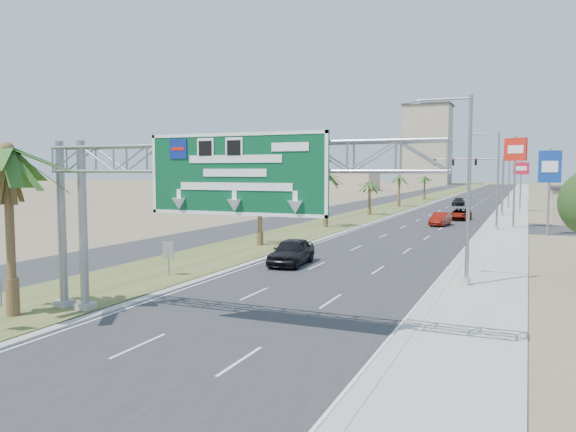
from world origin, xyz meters
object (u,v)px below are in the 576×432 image
(pole_sign_red_near, at_px, (515,155))
(pole_sign_blue, at_px, (550,170))
(car_far, at_px, (458,202))
(signal_mast, at_px, (487,180))
(car_left_lane, at_px, (291,252))
(car_mid_lane, at_px, (440,219))
(sign_gantry, at_px, (204,172))
(pole_sign_red_far, at_px, (521,172))
(palm_near, at_px, (7,151))
(car_right_lane, at_px, (460,214))

(pole_sign_red_near, relative_size, pole_sign_blue, 1.19)
(car_far, distance_m, pole_sign_blue, 45.94)
(signal_mast, height_order, pole_sign_red_near, pole_sign_red_near)
(signal_mast, xyz_separation_m, car_left_lane, (-8.84, -47.27, -3.99))
(signal_mast, xyz_separation_m, car_far, (-5.98, 21.23, -4.18))
(signal_mast, relative_size, car_mid_lane, 2.29)
(sign_gantry, xyz_separation_m, pole_sign_red_far, (10.36, 72.03, -0.13))
(palm_near, xyz_separation_m, car_left_lane, (5.53, 16.71, -6.07))
(sign_gantry, height_order, car_far, sign_gantry)
(pole_sign_red_far, bearing_deg, palm_near, -104.04)
(sign_gantry, distance_m, car_left_lane, 15.88)
(palm_near, xyz_separation_m, signal_mast, (14.37, 63.97, -2.08))
(car_right_lane, height_order, car_far, car_right_lane)
(car_mid_lane, relative_size, car_right_lane, 0.90)
(signal_mast, xyz_separation_m, pole_sign_blue, (6.98, -22.51, 1.29))
(car_mid_lane, distance_m, pole_sign_red_far, 28.45)
(sign_gantry, relative_size, car_far, 3.64)
(signal_mast, height_order, car_mid_lane, signal_mast)
(signal_mast, bearing_deg, pole_sign_red_far, 67.55)
(signal_mast, bearing_deg, palm_near, -102.66)
(palm_near, bearing_deg, car_mid_lane, 77.20)
(pole_sign_red_near, bearing_deg, car_right_lane, 127.94)
(sign_gantry, distance_m, car_right_lane, 54.12)
(car_far, bearing_deg, car_mid_lane, -86.36)
(sign_gantry, height_order, pole_sign_blue, pole_sign_blue)
(sign_gantry, distance_m, pole_sign_red_near, 46.72)
(sign_gantry, bearing_deg, car_mid_lane, 86.75)
(palm_near, xyz_separation_m, pole_sign_blue, (21.35, 41.47, -0.79))
(signal_mast, distance_m, car_right_lane, 9.64)
(car_left_lane, bearing_deg, pole_sign_blue, 53.23)
(car_left_lane, height_order, car_mid_lane, car_left_lane)
(palm_near, bearing_deg, car_far, 84.37)
(pole_sign_red_near, distance_m, pole_sign_red_far, 26.50)
(pole_sign_blue, distance_m, pole_sign_red_far, 32.62)
(car_left_lane, bearing_deg, car_mid_lane, 76.16)
(signal_mast, xyz_separation_m, pole_sign_red_near, (3.83, -16.45, 2.89))
(signal_mast, bearing_deg, pole_sign_blue, -72.77)
(car_mid_lane, distance_m, pole_sign_blue, 13.20)
(car_right_lane, distance_m, car_far, 29.76)
(palm_near, height_order, car_left_lane, palm_near)
(palm_near, height_order, pole_sign_red_near, pole_sign_red_near)
(signal_mast, height_order, car_far, signal_mast)
(sign_gantry, xyz_separation_m, car_mid_lane, (2.56, 45.17, -5.32))
(pole_sign_red_far, bearing_deg, pole_sign_red_near, -90.65)
(sign_gantry, xyz_separation_m, pole_sign_blue, (13.21, 39.54, 0.08))
(car_mid_lane, distance_m, car_far, 38.18)
(pole_sign_blue, height_order, pole_sign_red_far, pole_sign_blue)
(sign_gantry, relative_size, palm_near, 2.01)
(pole_sign_blue, bearing_deg, pole_sign_red_far, 95.02)
(sign_gantry, height_order, car_right_lane, sign_gantry)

